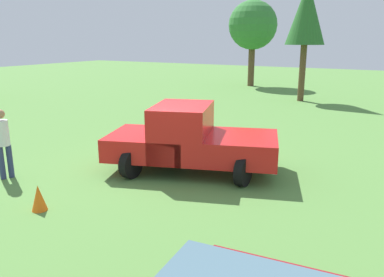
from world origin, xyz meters
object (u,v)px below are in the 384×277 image
pickup_truck (188,138)px  person_bystander (3,140)px  tree_side (306,14)px  tree_far_center (253,26)px  traffic_cone (39,198)px

pickup_truck → person_bystander: 4.67m
person_bystander → tree_side: bearing=99.6°
tree_far_center → tree_side: (-5.41, -5.17, 0.36)m
person_bystander → tree_far_center: tree_far_center is taller
person_bystander → tree_far_center: 22.18m
pickup_truck → traffic_cone: (-3.70, 1.41, -0.64)m
traffic_cone → tree_far_center: bearing=10.6°
tree_far_center → tree_side: size_ratio=0.95×
person_bystander → traffic_cone: (-0.89, -2.32, -0.74)m
pickup_truck → tree_far_center: (19.03, 5.67, 3.47)m
pickup_truck → person_bystander: bearing=-161.9°
pickup_truck → tree_far_center: 20.16m
tree_side → tree_far_center: bearing=43.7°
tree_side → traffic_cone: 17.91m
pickup_truck → person_bystander: size_ratio=2.71×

